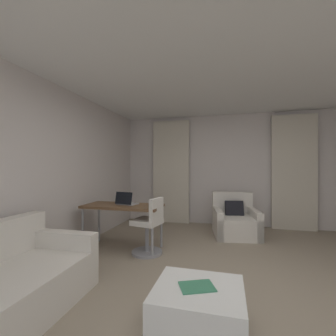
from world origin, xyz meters
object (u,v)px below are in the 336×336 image
at_px(magazine_open, 197,287).
at_px(armchair, 235,222).
at_px(desk_chair, 149,229).
at_px(desk, 123,209).
at_px(laptop, 126,202).
at_px(coffee_table, 198,309).

bearing_deg(magazine_open, armchair, 82.37).
relative_size(desk_chair, magazine_open, 2.61).
distance_m(desk, magazine_open, 2.18).
distance_m(laptop, coffee_table, 2.25).
relative_size(desk, coffee_table, 1.76).
xyz_separation_m(armchair, magazine_open, (-0.39, -2.88, 0.10)).
bearing_deg(coffee_table, laptop, 130.60).
bearing_deg(desk_chair, magazine_open, -57.93).
xyz_separation_m(armchair, desk_chair, (-1.33, -1.37, 0.13)).
height_order(desk, desk_chair, desk_chair).
distance_m(desk, desk_chair, 0.58).
bearing_deg(magazine_open, coffee_table, -0.09).
bearing_deg(magazine_open, desk_chair, 122.07).
bearing_deg(desk_chair, laptop, 163.11).
bearing_deg(desk, desk_chair, -11.41).
height_order(coffee_table, magazine_open, magazine_open).
distance_m(desk, laptop, 0.13).
relative_size(laptop, magazine_open, 1.07).
xyz_separation_m(desk, desk_chair, (0.50, -0.10, -0.27)).
height_order(desk_chair, coffee_table, desk_chair).
height_order(desk, magazine_open, desk).
xyz_separation_m(laptop, magazine_open, (1.40, -1.65, -0.41)).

